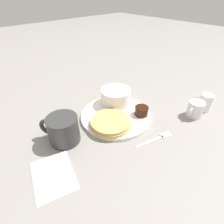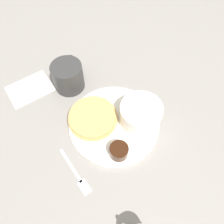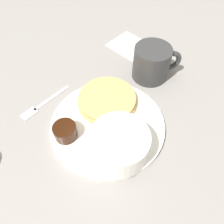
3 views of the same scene
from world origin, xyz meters
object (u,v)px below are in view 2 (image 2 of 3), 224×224
object	(u,v)px
plate	(114,123)
coffee_mug	(68,76)
bowl	(141,114)
fork	(77,176)

from	to	relation	value
plate	coffee_mug	bearing A→B (deg)	-96.92
bowl	fork	size ratio (longest dim) A/B	0.84
bowl	coffee_mug	xyz separation A→B (m)	(0.03, -0.24, -0.00)
plate	coffee_mug	xyz separation A→B (m)	(-0.02, -0.19, 0.04)
coffee_mug	fork	bearing A→B (deg)	48.37
bowl	fork	xyz separation A→B (m)	(0.22, -0.03, -0.04)
plate	bowl	xyz separation A→B (m)	(-0.05, 0.05, 0.04)
bowl	plate	bearing A→B (deg)	-43.26
plate	fork	size ratio (longest dim) A/B	1.86
plate	coffee_mug	size ratio (longest dim) A/B	2.22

